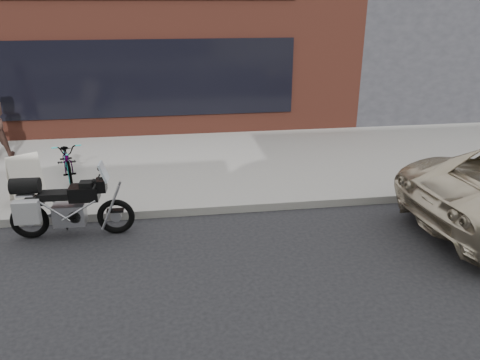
{
  "coord_description": "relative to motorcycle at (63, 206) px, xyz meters",
  "views": [
    {
      "loc": [
        -0.3,
        -3.67,
        3.65
      ],
      "look_at": [
        0.75,
        3.48,
        0.85
      ],
      "focal_mm": 35.0,
      "sensor_mm": 36.0,
      "label": 1
    }
  ],
  "objects": [
    {
      "name": "sandwich_sign",
      "position": [
        -0.9,
        1.27,
        0.06
      ],
      "size": [
        0.74,
        0.73,
        0.89
      ],
      "rotation": [
        0.0,
        0.0,
        0.55
      ],
      "color": "beige",
      "rests_on": "near_sidewalk"
    },
    {
      "name": "storefront",
      "position": [
        0.13,
        10.46,
        1.71
      ],
      "size": [
        14.0,
        10.07,
        4.5
      ],
      "color": "#59271C",
      "rests_on": "ground"
    },
    {
      "name": "neighbour_building",
      "position": [
        12.13,
        10.47,
        2.46
      ],
      "size": [
        10.0,
        10.0,
        6.0
      ],
      "primitive_type": "cube",
      "color": "#26262B",
      "rests_on": "ground"
    },
    {
      "name": "motorcycle",
      "position": [
        0.0,
        0.0,
        0.0
      ],
      "size": [
        1.98,
        0.64,
        1.25
      ],
      "rotation": [
        0.0,
        0.0,
        -0.02
      ],
      "color": "black",
      "rests_on": "ground"
    },
    {
      "name": "bicycle_front",
      "position": [
        -0.37,
        2.36,
        0.03
      ],
      "size": [
        0.94,
        1.67,
        0.83
      ],
      "primitive_type": "imported",
      "rotation": [
        0.0,
        0.0,
        0.26
      ],
      "color": "gray",
      "rests_on": "near_sidewalk"
    },
    {
      "name": "near_sidewalk",
      "position": [
        2.13,
        3.47,
        -0.46
      ],
      "size": [
        44.0,
        6.0,
        0.15
      ],
      "primitive_type": "cube",
      "color": "gray",
      "rests_on": "ground"
    }
  ]
}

